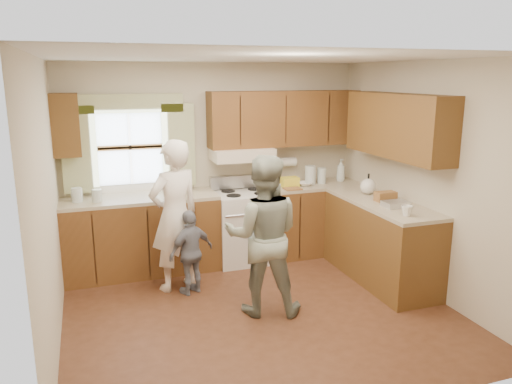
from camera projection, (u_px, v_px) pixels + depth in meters
name	position (u px, v px, depth m)	size (l,w,h in m)	color
room	(260.00, 192.00, 4.80)	(3.80, 3.80, 3.80)	#492816
kitchen_fixtures	(278.00, 202.00, 6.08)	(3.80, 2.25, 2.15)	#41260E
stove	(244.00, 225.00, 6.40)	(0.76, 0.67, 1.07)	silver
woman_left	(175.00, 216.00, 5.46)	(0.61, 0.40, 1.68)	white
woman_right	(263.00, 235.00, 4.91)	(0.78, 0.61, 1.61)	#2C4430
child	(191.00, 252.00, 5.41)	(0.55, 0.23, 0.94)	gray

